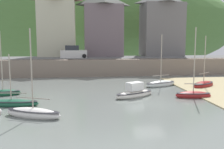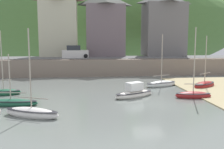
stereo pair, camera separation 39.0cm
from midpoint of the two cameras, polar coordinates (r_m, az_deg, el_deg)
quay_seawall at (r=38.18m, az=1.32°, el=1.94°), size 48.00×9.40×2.40m
hillside_backdrop at (r=75.66m, az=-2.32°, el=10.79°), size 80.00×44.00×26.67m
waterfront_building_left at (r=45.68m, az=-12.46°, el=11.62°), size 6.47×4.89×11.91m
waterfront_building_centre at (r=45.55m, az=-2.25°, el=11.15°), size 6.84×5.83×10.91m
waterfront_building_right at (r=47.52m, az=10.72°, el=10.98°), size 7.18×6.18×11.12m
church_with_spire at (r=51.87m, az=10.63°, el=13.61°), size 3.00×3.00×16.03m
fishing_boat_green at (r=21.84m, az=-21.99°, el=-5.90°), size 4.39×1.55×4.22m
sailboat_white_hull at (r=18.24m, az=-17.73°, el=-8.15°), size 4.20×2.68×6.09m
motorboat_with_cabin at (r=26.16m, az=-23.49°, el=-3.70°), size 3.25×1.63×6.18m
sailboat_far_left at (r=29.32m, az=10.42°, el=-2.03°), size 4.16×2.72×5.96m
sailboat_nearest_shore at (r=30.07m, az=19.37°, el=-2.10°), size 3.74×3.34×5.81m
sailboat_tall_mast at (r=24.19m, az=17.19°, el=-4.27°), size 3.29×1.43×6.44m
dinghy_open_wooden at (r=23.48m, az=4.59°, el=-4.11°), size 4.29×3.22×1.52m
parked_car_near_slipway at (r=40.91m, az=-8.89°, el=4.82°), size 4.19×1.93×1.95m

